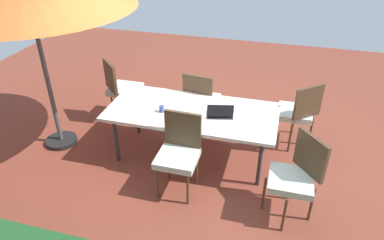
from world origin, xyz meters
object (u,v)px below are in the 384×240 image
at_px(chair_northwest, 296,174).
at_px(cup, 162,109).
at_px(dining_table, 192,113).
at_px(chair_south, 201,99).
at_px(chair_north, 179,151).
at_px(laptop, 220,113).
at_px(chair_southeast, 121,87).
at_px(chair_southwest, 299,111).

distance_m(chair_northwest, cup, 1.80).
relative_size(dining_table, cup, 25.01).
height_order(chair_south, chair_north, same).
height_order(chair_northwest, cup, chair_northwest).
bearing_deg(chair_south, chair_north, 100.31).
xyz_separation_m(chair_south, laptop, (-0.41, 0.70, 0.22)).
height_order(chair_southeast, laptop, chair_southeast).
bearing_deg(chair_north, cup, 128.77).
relative_size(chair_northwest, laptop, 2.67).
relative_size(chair_northwest, chair_north, 1.00).
height_order(chair_north, chair_southeast, same).
height_order(chair_northwest, chair_southeast, same).
xyz_separation_m(chair_north, laptop, (-0.35, -0.59, 0.22)).
bearing_deg(chair_southeast, chair_northwest, -164.38).
xyz_separation_m(chair_south, chair_southwest, (-1.37, -0.02, 0.00)).
height_order(chair_south, laptop, chair_south).
relative_size(dining_table, chair_southeast, 2.21).
bearing_deg(laptop, chair_south, -72.63).
bearing_deg(chair_northwest, cup, -149.36).
xyz_separation_m(chair_southwest, cup, (1.69, 0.80, 0.21)).
bearing_deg(chair_southwest, chair_northwest, 49.35).
xyz_separation_m(dining_table, cup, (0.36, 0.14, 0.09)).
height_order(chair_northwest, laptop, chair_northwest).
relative_size(dining_table, chair_northwest, 2.21).
height_order(chair_south, cup, chair_south).
bearing_deg(dining_table, chair_southwest, -153.54).
height_order(dining_table, chair_north, chair_north).
xyz_separation_m(chair_south, chair_northwest, (-1.37, 1.36, 0.00)).
bearing_deg(dining_table, chair_southeast, -27.90).
relative_size(chair_north, laptop, 2.67).
distance_m(chair_south, laptop, 0.84).
distance_m(dining_table, laptop, 0.39).
height_order(dining_table, laptop, laptop).
bearing_deg(chair_north, chair_south, 94.64).
relative_size(dining_table, chair_southwest, 2.21).
distance_m(chair_north, cup, 0.67).
bearing_deg(cup, laptop, -174.00).
bearing_deg(chair_south, chair_southwest, -171.48).
bearing_deg(chair_southwest, chair_south, -39.77).
bearing_deg(dining_table, chair_north, 92.10).
bearing_deg(chair_north, chair_southeast, 137.03).
height_order(chair_northwest, chair_southwest, same).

